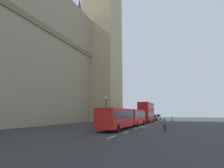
{
  "coord_description": "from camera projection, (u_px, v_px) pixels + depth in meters",
  "views": [
    {
      "loc": [
        -28.74,
        -6.44,
        2.26
      ],
      "look_at": [
        0.36,
        5.56,
        7.75
      ],
      "focal_mm": 27.02,
      "sensor_mm": 36.0,
      "label": 1
    }
  ],
  "objects": [
    {
      "name": "articulated_bus",
      "position": [
        127.0,
        116.0,
        27.4
      ],
      "size": [
        17.86,
        2.54,
        2.9
      ],
      "color": "red",
      "rests_on": "ground_plane"
    },
    {
      "name": "traffic_cone_east",
      "position": [
        162.0,
        122.0,
        39.67
      ],
      "size": [
        0.36,
        0.36,
        0.58
      ],
      "color": "black",
      "rests_on": "ground_plane"
    },
    {
      "name": "street_lamp",
      "position": [
        106.0,
        109.0,
        30.91
      ],
      "size": [
        0.44,
        0.44,
        5.27
      ],
      "color": "black",
      "rests_on": "ground_plane"
    },
    {
      "name": "sedan_lead",
      "position": [
        154.0,
        118.0,
        53.33
      ],
      "size": [
        4.4,
        1.86,
        1.85
      ],
      "color": "black",
      "rests_on": "ground_plane"
    },
    {
      "name": "lane_centre_marking",
      "position": [
        145.0,
        126.0,
        30.82
      ],
      "size": [
        34.4,
        0.16,
        0.01
      ],
      "color": "silver",
      "rests_on": "ground_plane"
    },
    {
      "name": "ground_plane",
      "position": [
        142.0,
        127.0,
        28.21
      ],
      "size": [
        160.0,
        160.0,
        0.0
      ],
      "primitive_type": "plane",
      "color": "#333335"
    },
    {
      "name": "double_decker_bus",
      "position": [
        146.0,
        112.0,
        42.83
      ],
      "size": [
        9.2,
        2.54,
        4.9
      ],
      "color": "red",
      "rests_on": "ground_plane"
    },
    {
      "name": "pedestrian_near_cones",
      "position": [
        165.0,
        124.0,
        22.14
      ],
      "size": [
        0.44,
        0.36,
        1.69
      ],
      "color": "#333333",
      "rests_on": "ground_plane"
    },
    {
      "name": "sedan_trailing",
      "position": [
        158.0,
        117.0,
        61.99
      ],
      "size": [
        4.4,
        1.86,
        1.85
      ],
      "color": "gray",
      "rests_on": "ground_plane"
    },
    {
      "name": "traffic_cone_middle",
      "position": [
        157.0,
        123.0,
        34.18
      ],
      "size": [
        0.36,
        0.36,
        0.58
      ],
      "color": "black",
      "rests_on": "ground_plane"
    },
    {
      "name": "pedestrian_by_kerb",
      "position": [
        172.0,
        120.0,
        34.87
      ],
      "size": [
        0.35,
        0.44,
        1.69
      ],
      "color": "#726651",
      "rests_on": "ground_plane"
    },
    {
      "name": "traffic_cone_west",
      "position": [
        155.0,
        124.0,
        30.47
      ],
      "size": [
        0.36,
        0.36,
        0.58
      ],
      "color": "black",
      "rests_on": "ground_plane"
    }
  ]
}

